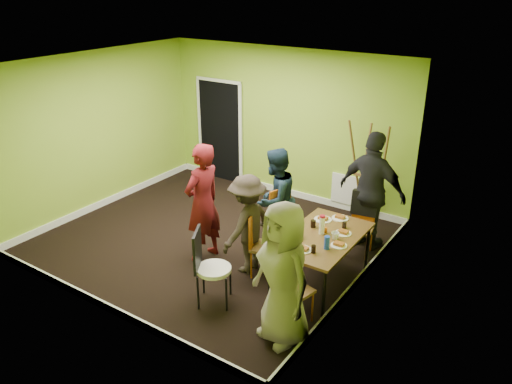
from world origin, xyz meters
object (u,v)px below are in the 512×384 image
at_px(person_front_end, 283,274).
at_px(orange_bottle, 326,230).
at_px(chair_left_far, 285,219).
at_px(blue_bottle, 327,243).
at_px(thermos, 322,226).
at_px(dining_table, 322,239).
at_px(person_left_far, 275,199).
at_px(chair_left_near, 260,241).
at_px(chair_back_end, 364,210).
at_px(chair_bentwood, 208,264).
at_px(person_left_near, 247,224).
at_px(chair_front_end, 290,287).
at_px(person_standing, 203,203).
at_px(easel, 367,174).
at_px(person_back_end, 372,192).

bearing_deg(person_front_end, orange_bottle, 117.92).
xyz_separation_m(chair_left_far, blue_bottle, (1.04, -0.72, 0.25)).
bearing_deg(person_front_end, thermos, 119.57).
bearing_deg(chair_left_far, dining_table, 80.52).
distance_m(blue_bottle, person_left_far, 1.52).
height_order(chair_left_near, chair_back_end, chair_back_end).
relative_size(chair_left_far, chair_bentwood, 1.01).
distance_m(person_left_near, person_front_end, 1.57).
xyz_separation_m(chair_front_end, blue_bottle, (0.12, 0.71, 0.31)).
height_order(chair_back_end, person_standing, person_standing).
xyz_separation_m(chair_back_end, easel, (-0.33, 0.90, 0.22)).
bearing_deg(person_back_end, person_left_near, 62.25).
xyz_separation_m(blue_bottle, orange_bottle, (-0.21, 0.39, -0.05)).
distance_m(person_standing, person_left_near, 0.75).
xyz_separation_m(chair_left_far, person_left_near, (-0.21, -0.68, 0.15)).
xyz_separation_m(chair_back_end, thermos, (-0.12, -1.17, 0.20)).
bearing_deg(dining_table, easel, 96.66).
height_order(chair_front_end, easel, easel).
xyz_separation_m(person_standing, person_front_end, (1.92, -0.93, -0.03)).
height_order(chair_left_near, chair_bentwood, chair_bentwood).
bearing_deg(person_left_near, blue_bottle, 91.17).
xyz_separation_m(chair_left_near, chair_bentwood, (-0.18, -0.94, 0.04)).
relative_size(chair_left_near, person_left_near, 0.64).
height_order(dining_table, orange_bottle, orange_bottle).
bearing_deg(orange_bottle, chair_back_end, 85.25).
bearing_deg(chair_back_end, person_left_near, 43.33).
bearing_deg(chair_back_end, chair_front_end, 80.97).
bearing_deg(easel, chair_bentwood, -103.15).
xyz_separation_m(blue_bottle, person_back_end, (-0.06, 1.65, 0.10)).
bearing_deg(dining_table, blue_bottle, -54.70).
bearing_deg(chair_bentwood, person_standing, -166.67).
bearing_deg(person_front_end, dining_table, 118.22).
relative_size(chair_left_near, thermos, 3.88).
height_order(orange_bottle, person_left_near, person_left_near).
bearing_deg(chair_back_end, easel, -78.40).
relative_size(chair_front_end, orange_bottle, 13.08).
xyz_separation_m(chair_bentwood, person_left_far, (-0.06, 1.72, 0.24)).
xyz_separation_m(orange_bottle, person_left_near, (-1.04, -0.35, -0.06)).
bearing_deg(dining_table, orange_bottle, 92.52).
height_order(orange_bottle, person_front_end, person_front_end).
bearing_deg(person_left_far, chair_left_near, 20.61).
relative_size(blue_bottle, person_front_end, 0.10).
relative_size(orange_bottle, person_standing, 0.04).
xyz_separation_m(chair_bentwood, thermos, (0.98, 1.22, 0.30)).
height_order(dining_table, chair_left_far, chair_left_far).
bearing_deg(person_left_near, person_front_end, 52.54).
relative_size(chair_front_end, person_left_far, 0.58).
xyz_separation_m(chair_bentwood, orange_bottle, (1.01, 1.28, 0.21)).
bearing_deg(person_back_end, chair_bentwood, 74.21).
bearing_deg(chair_bentwood, dining_table, 110.59).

